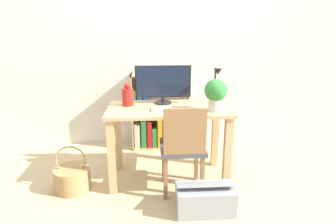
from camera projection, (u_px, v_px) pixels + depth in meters
ground_plane at (169, 177)px, 2.90m from camera, size 10.00×10.00×0.00m
wall_back at (163, 44)px, 3.50m from camera, size 8.00×0.05×2.60m
desk at (169, 124)px, 2.73m from camera, size 1.17×0.62×0.75m
monitor at (163, 83)px, 2.78m from camera, size 0.55×0.17×0.38m
keyboard at (168, 109)px, 2.60m from camera, size 0.31×0.14×0.02m
vase at (128, 96)px, 2.73m from camera, size 0.11×0.11×0.22m
desk_lamp at (216, 82)px, 2.75m from camera, size 0.10×0.19×0.36m
potted_plant at (216, 93)px, 2.52m from camera, size 0.21×0.21×0.30m
chair at (183, 146)px, 2.50m from camera, size 0.40×0.40×0.85m
bookshelf at (152, 118)px, 3.57m from camera, size 0.72×0.28×0.95m
basket at (72, 178)px, 2.65m from camera, size 0.34×0.34×0.44m
storage_box at (205, 198)px, 2.33m from camera, size 0.48×0.31×0.28m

